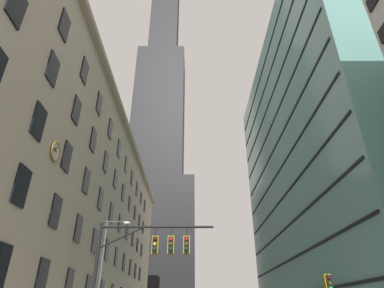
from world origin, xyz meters
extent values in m
cube|color=#BCAF93|center=(-17.80, 26.91, 13.04)|extent=(13.61, 65.83, 26.08)
cube|color=tan|center=(-10.75, 26.91, 25.38)|extent=(0.70, 65.83, 0.60)
cube|color=black|center=(-10.95, 8.00, 4.00)|extent=(0.14, 1.40, 2.20)
cube|color=black|center=(-10.95, 13.00, 4.00)|extent=(0.14, 1.40, 2.20)
cube|color=black|center=(-10.95, 18.00, 4.00)|extent=(0.14, 1.40, 2.20)
cube|color=black|center=(-10.95, 3.00, 8.20)|extent=(0.14, 1.40, 2.20)
cube|color=black|center=(-10.95, 8.00, 8.20)|extent=(0.14, 1.40, 2.20)
cube|color=black|center=(-10.95, 13.00, 8.20)|extent=(0.14, 1.40, 2.20)
cube|color=black|center=(-10.95, 18.00, 8.20)|extent=(0.14, 1.40, 2.20)
cube|color=black|center=(-10.95, 23.00, 8.20)|extent=(0.14, 1.40, 2.20)
cube|color=black|center=(-10.95, 28.00, 8.20)|extent=(0.14, 1.40, 2.20)
cube|color=black|center=(-10.95, 33.00, 8.20)|extent=(0.14, 1.40, 2.20)
cube|color=black|center=(-10.95, 38.00, 8.20)|extent=(0.14, 1.40, 2.20)
cube|color=black|center=(-10.95, 43.00, 8.20)|extent=(0.14, 1.40, 2.20)
cube|color=black|center=(-10.95, 48.00, 8.20)|extent=(0.14, 1.40, 2.20)
cube|color=black|center=(-10.95, 3.00, 12.40)|extent=(0.14, 1.40, 2.20)
cube|color=black|center=(-10.95, 8.00, 12.40)|extent=(0.14, 1.40, 2.20)
cube|color=black|center=(-10.95, 13.00, 12.40)|extent=(0.14, 1.40, 2.20)
cube|color=black|center=(-10.95, 18.00, 12.40)|extent=(0.14, 1.40, 2.20)
cube|color=black|center=(-10.95, 23.00, 12.40)|extent=(0.14, 1.40, 2.20)
cube|color=black|center=(-10.95, 28.00, 12.40)|extent=(0.14, 1.40, 2.20)
cube|color=black|center=(-10.95, 33.00, 12.40)|extent=(0.14, 1.40, 2.20)
cube|color=black|center=(-10.95, 38.00, 12.40)|extent=(0.14, 1.40, 2.20)
cube|color=black|center=(-10.95, 43.00, 12.40)|extent=(0.14, 1.40, 2.20)
cube|color=black|center=(-10.95, 48.00, 12.40)|extent=(0.14, 1.40, 2.20)
cube|color=black|center=(-10.95, -2.00, 16.60)|extent=(0.14, 1.40, 2.20)
cube|color=black|center=(-10.95, 3.00, 16.60)|extent=(0.14, 1.40, 2.20)
cube|color=black|center=(-10.95, 8.00, 16.60)|extent=(0.14, 1.40, 2.20)
cube|color=black|center=(-10.95, 13.00, 16.60)|extent=(0.14, 1.40, 2.20)
cube|color=black|center=(-10.95, 18.00, 16.60)|extent=(0.14, 1.40, 2.20)
cube|color=black|center=(-10.95, 23.00, 16.60)|extent=(0.14, 1.40, 2.20)
cube|color=black|center=(-10.95, 28.00, 16.60)|extent=(0.14, 1.40, 2.20)
cube|color=black|center=(-10.95, 33.00, 16.60)|extent=(0.14, 1.40, 2.20)
cube|color=black|center=(-10.95, 38.00, 16.60)|extent=(0.14, 1.40, 2.20)
cube|color=black|center=(-10.95, 43.00, 16.60)|extent=(0.14, 1.40, 2.20)
cube|color=black|center=(-10.95, 48.00, 16.60)|extent=(0.14, 1.40, 2.20)
cube|color=black|center=(-10.95, 3.00, 20.80)|extent=(0.14, 1.40, 2.20)
cube|color=black|center=(-10.95, 8.00, 20.80)|extent=(0.14, 1.40, 2.20)
cube|color=black|center=(-10.95, 13.00, 20.80)|extent=(0.14, 1.40, 2.20)
cube|color=black|center=(-10.95, 18.00, 20.80)|extent=(0.14, 1.40, 2.20)
cube|color=black|center=(-10.95, 23.00, 20.80)|extent=(0.14, 1.40, 2.20)
cube|color=black|center=(-10.95, 28.00, 20.80)|extent=(0.14, 1.40, 2.20)
cube|color=black|center=(-10.95, 33.00, 20.80)|extent=(0.14, 1.40, 2.20)
cube|color=black|center=(-10.95, 38.00, 20.80)|extent=(0.14, 1.40, 2.20)
cube|color=black|center=(-10.95, 43.00, 20.80)|extent=(0.14, 1.40, 2.20)
cube|color=black|center=(-10.95, 48.00, 20.80)|extent=(0.14, 1.40, 2.20)
torus|color=olive|center=(-10.88, 5.97, 11.80)|extent=(0.13, 1.42, 1.42)
cylinder|color=silver|center=(-10.92, 5.97, 11.80)|extent=(0.05, 1.23, 1.23)
cube|color=black|center=(-10.85, 5.80, 11.80)|extent=(0.03, 0.37, 0.10)
cube|color=black|center=(-10.85, 5.75, 11.94)|extent=(0.03, 0.49, 0.34)
cube|color=black|center=(-14.77, 96.17, 20.96)|extent=(28.18, 28.18, 41.92)
cube|color=black|center=(-14.77, 96.17, 72.41)|extent=(19.72, 19.72, 60.97)
cube|color=black|center=(-14.77, 96.17, 141.00)|extent=(12.68, 12.68, 76.22)
cube|color=slate|center=(18.88, 29.12, 21.84)|extent=(15.77, 44.87, 43.68)
cube|color=black|center=(10.96, 29.12, 8.00)|extent=(0.12, 43.87, 0.24)
cube|color=black|center=(10.96, 29.12, 12.00)|extent=(0.12, 43.87, 0.24)
cube|color=black|center=(10.96, 29.12, 16.00)|extent=(0.12, 43.87, 0.24)
cube|color=black|center=(10.96, 29.12, 20.00)|extent=(0.12, 43.87, 0.24)
cube|color=black|center=(10.96, 29.12, 24.00)|extent=(0.12, 43.87, 0.24)
cube|color=black|center=(10.96, 29.12, 28.00)|extent=(0.12, 43.87, 0.24)
cube|color=black|center=(10.96, 29.12, 32.00)|extent=(0.12, 43.87, 0.24)
cube|color=black|center=(10.96, 29.12, 36.00)|extent=(0.12, 43.87, 0.24)
cube|color=black|center=(10.96, 29.12, 40.00)|extent=(0.12, 43.87, 0.24)
cylinder|color=black|center=(-7.05, 5.95, 3.52)|extent=(0.20, 0.20, 6.74)
cylinder|color=black|center=(-3.62, 5.95, 6.64)|extent=(6.86, 0.14, 0.14)
cylinder|color=black|center=(-5.68, 5.95, 6.04)|extent=(2.82, 0.10, 1.43)
cylinder|color=black|center=(-3.71, 5.95, 6.34)|extent=(0.04, 0.04, 0.60)
cube|color=black|center=(-3.71, 5.95, 5.59)|extent=(0.30, 0.30, 0.90)
cube|color=olive|center=(-3.71, 6.12, 5.59)|extent=(0.40, 0.40, 1.04)
sphere|color=#450808|center=(-3.71, 5.79, 5.87)|extent=(0.20, 0.20, 0.20)
sphere|color=yellow|center=(-3.71, 5.79, 5.59)|extent=(0.20, 0.20, 0.20)
sphere|color=#083D10|center=(-3.71, 5.79, 5.31)|extent=(0.20, 0.20, 0.20)
cylinder|color=black|center=(-2.76, 5.95, 6.34)|extent=(0.04, 0.04, 0.60)
cube|color=black|center=(-2.76, 5.95, 5.59)|extent=(0.30, 0.30, 0.90)
cube|color=olive|center=(-2.76, 6.12, 5.59)|extent=(0.40, 0.40, 1.04)
sphere|color=red|center=(-2.76, 5.79, 5.87)|extent=(0.20, 0.20, 0.20)
sphere|color=#4B3A08|center=(-2.76, 5.79, 5.59)|extent=(0.20, 0.20, 0.20)
sphere|color=#083D10|center=(-2.76, 5.79, 5.31)|extent=(0.20, 0.20, 0.20)
cylinder|color=black|center=(-1.82, 5.95, 6.34)|extent=(0.04, 0.04, 0.60)
cube|color=black|center=(-1.82, 5.95, 5.59)|extent=(0.30, 0.30, 0.90)
cube|color=olive|center=(-1.82, 6.12, 5.59)|extent=(0.40, 0.40, 1.04)
sphere|color=red|center=(-1.82, 5.79, 5.87)|extent=(0.20, 0.20, 0.20)
sphere|color=#4B3A08|center=(-1.82, 5.79, 5.59)|extent=(0.20, 0.20, 0.20)
sphere|color=#083D10|center=(-1.82, 5.79, 5.31)|extent=(0.20, 0.20, 0.20)
cube|color=black|center=(6.47, 6.52, 3.50)|extent=(0.30, 0.30, 0.90)
cube|color=olive|center=(6.47, 6.69, 3.50)|extent=(0.40, 0.40, 1.04)
sphere|color=#450808|center=(6.47, 6.36, 3.78)|extent=(0.20, 0.20, 0.20)
sphere|color=#4B3A08|center=(6.47, 6.36, 3.50)|extent=(0.20, 0.20, 0.20)
cylinder|color=#47474C|center=(-8.41, 12.24, 4.43)|extent=(0.18, 0.18, 8.57)
cylinder|color=#47474C|center=(-7.61, 12.24, 8.57)|extent=(1.61, 0.10, 0.10)
ellipsoid|color=#EFE5C6|center=(-6.81, 12.24, 8.47)|extent=(0.56, 0.32, 0.24)
camera|label=1|loc=(-1.50, -13.58, 1.96)|focal=29.74mm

